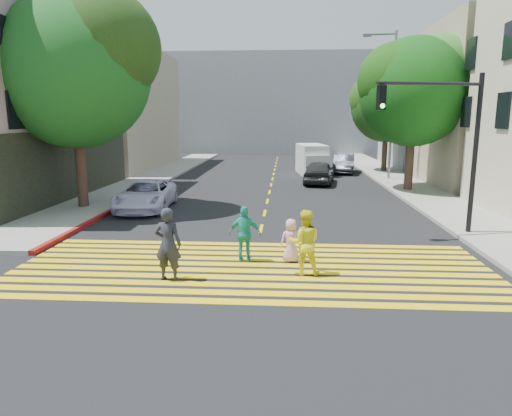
# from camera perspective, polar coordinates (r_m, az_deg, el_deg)

# --- Properties ---
(ground) EXTENTS (120.00, 120.00, 0.00)m
(ground) POSITION_cam_1_polar(r_m,az_deg,el_deg) (11.84, -0.96, -9.46)
(ground) COLOR black
(sidewalk_left) EXTENTS (3.00, 40.00, 0.15)m
(sidewalk_left) POSITION_cam_1_polar(r_m,az_deg,el_deg) (34.61, -12.12, 4.03)
(sidewalk_left) COLOR gray
(sidewalk_left) RESTS_ON ground
(sidewalk_right) EXTENTS (3.00, 60.00, 0.15)m
(sidewalk_right) POSITION_cam_1_polar(r_m,az_deg,el_deg) (27.44, 19.74, 1.85)
(sidewalk_right) COLOR gray
(sidewalk_right) RESTS_ON ground
(curb_red) EXTENTS (0.20, 8.00, 0.16)m
(curb_red) POSITION_cam_1_polar(r_m,az_deg,el_deg) (19.20, -20.41, -1.90)
(curb_red) COLOR maroon
(curb_red) RESTS_ON ground
(crosswalk) EXTENTS (13.40, 5.30, 0.01)m
(crosswalk) POSITION_cam_1_polar(r_m,az_deg,el_deg) (13.04, -0.50, -7.48)
(crosswalk) COLOR yellow
(crosswalk) RESTS_ON ground
(lane_line) EXTENTS (0.12, 34.40, 0.01)m
(lane_line) POSITION_cam_1_polar(r_m,az_deg,el_deg) (33.82, 2.15, 3.99)
(lane_line) COLOR yellow
(lane_line) RESTS_ON ground
(building_left_tan) EXTENTS (12.00, 16.00, 10.00)m
(building_left_tan) POSITION_cam_1_polar(r_m,az_deg,el_deg) (42.57, -20.11, 11.53)
(building_left_tan) COLOR tan
(building_left_tan) RESTS_ON ground
(building_right_grey) EXTENTS (10.00, 10.00, 10.00)m
(building_right_grey) POSITION_cam_1_polar(r_m,az_deg,el_deg) (43.41, 23.13, 11.30)
(building_right_grey) COLOR gray
(building_right_grey) RESTS_ON ground
(backdrop_block) EXTENTS (30.00, 8.00, 12.00)m
(backdrop_block) POSITION_cam_1_polar(r_m,az_deg,el_deg) (59.09, 2.91, 12.82)
(backdrop_block) COLOR gray
(backdrop_block) RESTS_ON ground
(tree_left) EXTENTS (8.54, 8.17, 9.76)m
(tree_left) POSITION_cam_1_polar(r_m,az_deg,el_deg) (22.63, -21.62, 16.45)
(tree_left) COLOR #48261B
(tree_left) RESTS_ON ground
(tree_right_near) EXTENTS (6.85, 6.29, 8.81)m
(tree_right_near) POSITION_cam_1_polar(r_m,az_deg,el_deg) (27.81, 19.33, 14.17)
(tree_right_near) COLOR #36251D
(tree_right_near) RESTS_ON ground
(tree_right_far) EXTENTS (6.42, 5.94, 8.07)m
(tree_right_far) POSITION_cam_1_polar(r_m,az_deg,el_deg) (37.69, 16.19, 12.59)
(tree_right_far) COLOR #342A1D
(tree_right_far) RESTS_ON ground
(pedestrian_man) EXTENTS (0.75, 0.54, 1.94)m
(pedestrian_man) POSITION_cam_1_polar(r_m,az_deg,el_deg) (12.06, -10.94, -4.45)
(pedestrian_man) COLOR #282A34
(pedestrian_man) RESTS_ON ground
(pedestrian_woman) EXTENTS (0.89, 0.70, 1.79)m
(pedestrian_woman) POSITION_cam_1_polar(r_m,az_deg,el_deg) (12.35, 6.07, -4.30)
(pedestrian_woman) COLOR yellow
(pedestrian_woman) RESTS_ON ground
(pedestrian_child) EXTENTS (0.71, 0.55, 1.29)m
(pedestrian_child) POSITION_cam_1_polar(r_m,az_deg,el_deg) (13.46, 4.37, -4.07)
(pedestrian_child) COLOR #DB9FC0
(pedestrian_child) RESTS_ON ground
(pedestrian_extra) EXTENTS (0.97, 0.42, 1.65)m
(pedestrian_extra) POSITION_cam_1_polar(r_m,az_deg,el_deg) (13.48, -1.40, -3.24)
(pedestrian_extra) COLOR teal
(pedestrian_extra) RESTS_ON ground
(white_sedan) EXTENTS (2.62, 5.06, 1.36)m
(white_sedan) POSITION_cam_1_polar(r_m,az_deg,el_deg) (21.82, -13.62, 1.59)
(white_sedan) COLOR white
(white_sedan) RESTS_ON ground
(dark_car_near) EXTENTS (2.45, 4.70, 1.53)m
(dark_car_near) POSITION_cam_1_polar(r_m,az_deg,el_deg) (30.07, 7.89, 4.47)
(dark_car_near) COLOR black
(dark_car_near) RESTS_ON ground
(silver_car) EXTENTS (1.92, 4.34, 1.24)m
(silver_car) POSITION_cam_1_polar(r_m,az_deg,el_deg) (42.73, 7.25, 6.21)
(silver_car) COLOR #9D9D9D
(silver_car) RESTS_ON ground
(dark_car_parked) EXTENTS (2.20, 4.64, 1.47)m
(dark_car_parked) POSITION_cam_1_polar(r_m,az_deg,el_deg) (36.49, 10.94, 5.47)
(dark_car_parked) COLOR #23252F
(dark_car_parked) RESTS_ON ground
(white_van) EXTENTS (2.34, 4.98, 2.26)m
(white_van) POSITION_cam_1_polar(r_m,az_deg,el_deg) (35.04, 7.02, 5.92)
(white_van) COLOR silver
(white_van) RESTS_ON ground
(traffic_signal) EXTENTS (3.81, 1.17, 5.70)m
(traffic_signal) POSITION_cam_1_polar(r_m,az_deg,el_deg) (17.20, 23.02, 8.64)
(traffic_signal) COLOR black
(traffic_signal) RESTS_ON ground
(street_lamp) EXTENTS (2.22, 0.40, 9.81)m
(street_lamp) POSITION_cam_1_polar(r_m,az_deg,el_deg) (32.44, 16.38, 13.22)
(street_lamp) COLOR gray
(street_lamp) RESTS_ON ground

